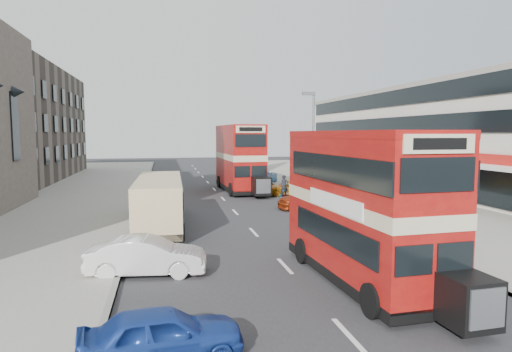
{
  "coord_description": "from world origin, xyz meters",
  "views": [
    {
      "loc": [
        -4.49,
        -14.12,
        5.07
      ],
      "look_at": [
        -0.07,
        7.07,
        2.99
      ],
      "focal_mm": 31.43,
      "sensor_mm": 36.0,
      "label": 1
    }
  ],
  "objects": [
    {
      "name": "ground",
      "position": [
        0.0,
        0.0,
        0.0
      ],
      "size": [
        160.0,
        160.0,
        0.0
      ],
      "primitive_type": "plane",
      "color": "#28282B",
      "rests_on": "ground"
    },
    {
      "name": "car_left_front",
      "position": [
        -5.12,
        2.0,
        0.69
      ],
      "size": [
        4.34,
        1.97,
        1.38
      ],
      "primitive_type": "imported",
      "rotation": [
        0.0,
        0.0,
        1.45
      ],
      "color": "silver",
      "rests_on": "ground"
    },
    {
      "name": "car_right_a",
      "position": [
        5.45,
        14.19,
        0.74
      ],
      "size": [
        5.15,
        2.29,
        1.47
      ],
      "primitive_type": "imported",
      "rotation": [
        0.0,
        0.0,
        -1.62
      ],
      "color": "maroon",
      "rests_on": "ground"
    },
    {
      "name": "pedestrian_near",
      "position": [
        7.24,
        12.66,
        1.08
      ],
      "size": [
        0.79,
        0.64,
        1.85
      ],
      "primitive_type": "imported",
      "rotation": [
        0.0,
        0.0,
        3.44
      ],
      "color": "gray",
      "rests_on": "pavement_right"
    },
    {
      "name": "pavement_left",
      "position": [
        -12.0,
        20.0,
        0.07
      ],
      "size": [
        12.0,
        90.0,
        0.15
      ],
      "primitive_type": "cube",
      "color": "gray",
      "rests_on": "ground"
    },
    {
      "name": "street_lamp",
      "position": [
        6.52,
        18.0,
        4.78
      ],
      "size": [
        1.0,
        0.2,
        8.12
      ],
      "color": "slate",
      "rests_on": "ground"
    },
    {
      "name": "pedestrian_far",
      "position": [
        9.07,
        29.14,
        0.91
      ],
      "size": [
        0.97,
        0.67,
        1.52
      ],
      "primitive_type": "imported",
      "rotation": [
        0.0,
        0.0,
        0.37
      ],
      "color": "gray",
      "rests_on": "pavement_right"
    },
    {
      "name": "cyclist",
      "position": [
        4.23,
        17.5,
        0.66
      ],
      "size": [
        0.8,
        1.83,
        2.0
      ],
      "rotation": [
        0.0,
        0.0,
        0.11
      ],
      "color": "gray",
      "rests_on": "ground"
    },
    {
      "name": "car_right_b",
      "position": [
        5.57,
        21.09,
        0.58
      ],
      "size": [
        4.17,
        1.95,
        1.15
      ],
      "primitive_type": "imported",
      "rotation": [
        0.0,
        0.0,
        -1.58
      ],
      "color": "#C67813",
      "rests_on": "ground"
    },
    {
      "name": "pavement_right",
      "position": [
        12.0,
        20.0,
        0.07
      ],
      "size": [
        12.0,
        90.0,
        0.15
      ],
      "primitive_type": "cube",
      "color": "gray",
      "rests_on": "ground"
    },
    {
      "name": "car_right_c",
      "position": [
        4.56,
        29.81,
        0.75
      ],
      "size": [
        4.54,
        2.13,
        1.5
      ],
      "primitive_type": "imported",
      "rotation": [
        0.0,
        0.0,
        -1.49
      ],
      "color": "#6299C5",
      "rests_on": "ground"
    },
    {
      "name": "car_left_near",
      "position": [
        -4.58,
        -4.35,
        0.62
      ],
      "size": [
        3.8,
        1.95,
        1.24
      ],
      "primitive_type": "imported",
      "rotation": [
        0.0,
        0.0,
        1.71
      ],
      "color": "navy",
      "rests_on": "ground"
    },
    {
      "name": "road_surface",
      "position": [
        0.0,
        20.0,
        0.01
      ],
      "size": [
        12.0,
        90.0,
        0.01
      ],
      "primitive_type": "cube",
      "color": "#28282B",
      "rests_on": "ground"
    },
    {
      "name": "coach",
      "position": [
        -4.72,
        10.47,
        1.45
      ],
      "size": [
        2.59,
        9.31,
        2.45
      ],
      "rotation": [
        0.0,
        0.0,
        -0.02
      ],
      "color": "black",
      "rests_on": "ground"
    },
    {
      "name": "bus_main",
      "position": [
        2.1,
        -0.22,
        2.62
      ],
      "size": [
        2.91,
        9.09,
        4.98
      ],
      "rotation": [
        0.0,
        0.0,
        3.19
      ],
      "color": "black",
      "rests_on": "ground"
    },
    {
      "name": "kerb_right",
      "position": [
        6.1,
        20.0,
        0.07
      ],
      "size": [
        0.2,
        90.0,
        0.16
      ],
      "primitive_type": "cube",
      "color": "gray",
      "rests_on": "ground"
    },
    {
      "name": "kerb_left",
      "position": [
        -6.1,
        20.0,
        0.07
      ],
      "size": [
        0.2,
        90.0,
        0.16
      ],
      "primitive_type": "cube",
      "color": "gray",
      "rests_on": "ground"
    },
    {
      "name": "bus_second",
      "position": [
        2.08,
        24.43,
        2.93
      ],
      "size": [
        3.11,
        10.15,
        5.57
      ],
      "rotation": [
        0.0,
        0.0,
        3.18
      ],
      "color": "black",
      "rests_on": "ground"
    },
    {
      "name": "commercial_row",
      "position": [
        19.95,
        22.0,
        4.7
      ],
      "size": [
        9.9,
        46.2,
        9.3
      ],
      "color": "beige",
      "rests_on": "ground"
    }
  ]
}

